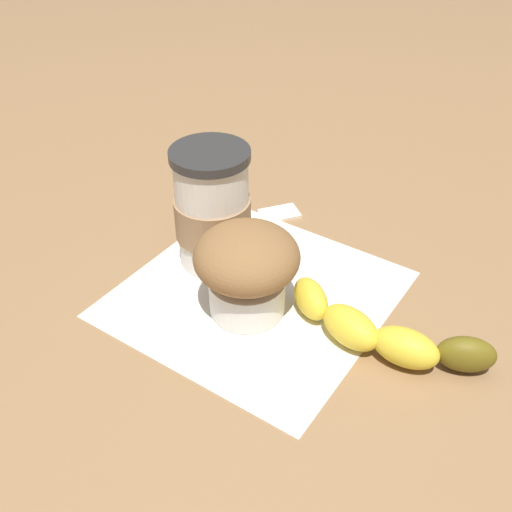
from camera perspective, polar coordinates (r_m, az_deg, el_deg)
name	(u,v)px	position (r m, az deg, el deg)	size (l,w,h in m)	color
ground_plane	(256,294)	(0.66, 0.00, -3.66)	(3.00, 3.00, 0.00)	#936D47
paper_napkin	(256,294)	(0.65, 0.00, -3.61)	(0.27, 0.27, 0.00)	white
coffee_cup	(212,210)	(0.67, -4.17, 4.42)	(0.09, 0.09, 0.14)	silver
muffin	(244,266)	(0.60, -1.19, -0.98)	(0.11, 0.11, 0.10)	white
banana	(380,332)	(0.60, 11.75, -7.11)	(0.22, 0.09, 0.04)	yellow
sugar_packet	(279,212)	(0.78, 2.25, 4.19)	(0.05, 0.03, 0.01)	white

